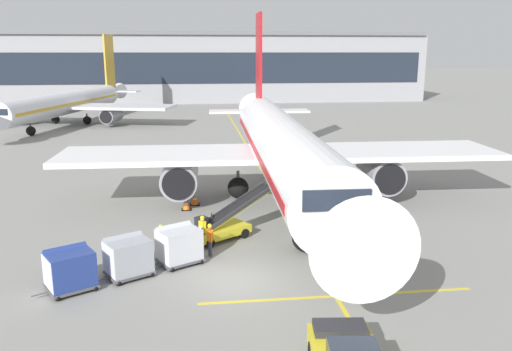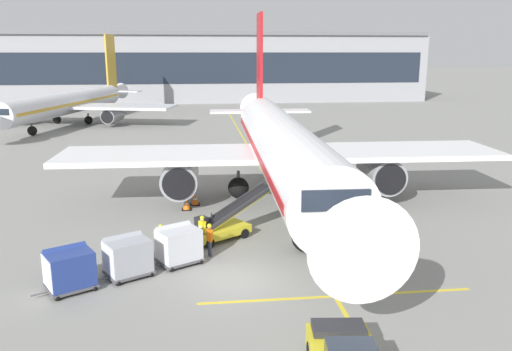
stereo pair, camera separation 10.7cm
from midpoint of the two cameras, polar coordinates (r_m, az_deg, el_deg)
ground_plane at (r=24.25m, az=-2.15°, el=-11.56°), size 600.00×600.00×0.00m
parked_airplane at (r=36.03m, az=2.67°, el=3.19°), size 30.40×40.49×13.80m
belt_loader at (r=29.30m, az=-3.73°, el=-5.37°), size 5.23×4.05×2.65m
baggage_cart_lead at (r=26.12m, az=-8.59°, el=-7.46°), size 2.76×2.37×1.91m
baggage_cart_second at (r=25.15m, az=-13.99°, el=-8.56°), size 2.76×2.37×1.91m
baggage_cart_third at (r=24.49m, az=-19.85°, el=-9.60°), size 2.76×2.37×1.91m
ground_crew_by_loader at (r=28.10m, az=-5.98°, el=-5.86°), size 0.42×0.48×1.74m
ground_crew_by_carts at (r=26.82m, az=-5.18°, el=-6.80°), size 0.33×0.56×1.74m
ground_crew_marshaller at (r=27.04m, az=-10.43°, el=-6.80°), size 0.27×0.57×1.74m
ground_crew_wingwalker at (r=26.39m, az=-8.33°, el=-7.23°), size 0.57×0.27×1.74m
safety_cone_engine_keepout at (r=35.90m, az=-6.82°, el=-2.64°), size 0.66×0.66×0.75m
safety_cone_wingtip at (r=34.87m, az=-7.73°, el=-3.17°), size 0.65×0.65×0.73m
apron_guidance_line_lead_in at (r=36.23m, az=2.63°, el=-3.00°), size 0.20×110.00×0.01m
apron_guidance_line_stop_bar at (r=23.22m, az=8.81°, el=-12.91°), size 12.00×0.20×0.01m
terminal_building at (r=115.26m, az=-11.18°, el=11.57°), size 112.72×20.03×14.10m
distant_airplane at (r=79.39m, az=-20.00°, el=7.47°), size 31.09×38.65×13.04m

